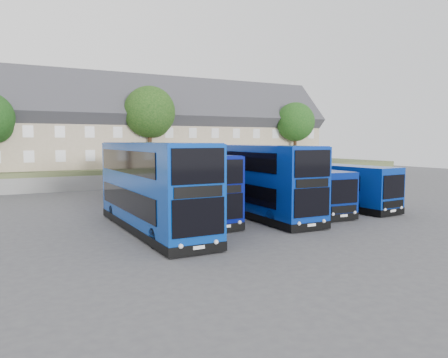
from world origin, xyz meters
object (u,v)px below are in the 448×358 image
dd_front_left (153,188)px  tree_mid (151,114)px  dd_front_mid (188,187)px  tree_east (296,123)px  coach_east_a (294,189)px  tree_far (299,123)px

dd_front_left → tree_mid: 26.13m
dd_front_mid → tree_east: bearing=40.3°
dd_front_left → tree_east: 37.17m
coach_east_a → dd_front_left: bearing=-163.7°
tree_east → coach_east_a: bearing=-127.9°
dd_front_left → tree_mid: size_ratio=1.35×
tree_far → coach_east_a: bearing=-128.6°
dd_front_left → coach_east_a: (11.81, 2.53, -0.91)m
dd_front_mid → coach_east_a: size_ratio=0.92×
coach_east_a → tree_far: size_ratio=1.32×
dd_front_mid → tree_mid: tree_mid is taller
dd_front_left → tree_mid: tree_mid is taller
tree_mid → tree_far: 26.80m
tree_mid → dd_front_mid: bearing=-103.0°
dd_front_mid → tree_far: tree_far is taller
dd_front_left → tree_mid: (8.25, 24.14, 5.64)m
tree_east → tree_far: (6.00, 7.00, 0.34)m
coach_east_a → dd_front_mid: bearing=-176.8°
tree_east → tree_far: size_ratio=0.94×
tree_far → tree_east: bearing=-130.6°
coach_east_a → tree_east: 27.40m
dd_front_left → coach_east_a: size_ratio=1.08×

